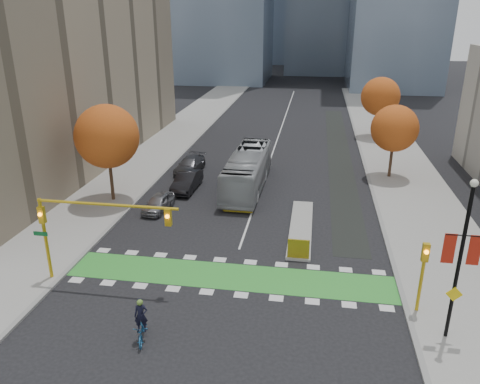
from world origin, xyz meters
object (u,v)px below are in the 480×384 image
(hazard_board, at_px, (298,249))
(traffic_signal_east, at_px, (423,267))
(traffic_signal_west, at_px, (84,221))
(bus, at_px, (248,170))
(tree_east_far, at_px, (380,97))
(tree_west, at_px, (107,136))
(cyclist, at_px, (142,326))
(parked_car_b, at_px, (187,181))
(tree_east_near, at_px, (395,128))
(parked_car_a, at_px, (158,203))
(banner_lamppost, at_px, (461,255))
(parked_car_c, at_px, (190,165))

(hazard_board, height_order, traffic_signal_east, traffic_signal_east)
(traffic_signal_west, distance_m, bus, 18.80)
(tree_east_far, distance_m, traffic_signal_east, 38.64)
(tree_west, height_order, traffic_signal_east, tree_west)
(tree_west, height_order, tree_east_far, tree_west)
(tree_west, xyz_separation_m, cyclist, (8.87, -16.98, -4.85))
(traffic_signal_west, bearing_deg, parked_car_b, 84.92)
(tree_east_near, height_order, parked_car_b, tree_east_near)
(hazard_board, distance_m, parked_car_a, 13.17)
(traffic_signal_west, relative_size, banner_lamppost, 1.03)
(traffic_signal_west, distance_m, banner_lamppost, 19.54)
(parked_car_c, bearing_deg, traffic_signal_west, -85.55)
(tree_west, distance_m, traffic_signal_east, 25.90)
(tree_west, bearing_deg, tree_east_near, 22.62)
(hazard_board, height_order, tree_east_near, tree_east_near)
(tree_west, bearing_deg, banner_lamppost, -31.68)
(hazard_board, distance_m, bus, 13.72)
(parked_car_c, bearing_deg, parked_car_a, -84.27)
(tree_east_near, bearing_deg, tree_west, -157.38)
(hazard_board, height_order, traffic_signal_west, traffic_signal_west)
(bus, distance_m, parked_car_b, 5.56)
(tree_east_far, bearing_deg, tree_east_near, -91.79)
(cyclist, height_order, parked_car_b, cyclist)
(cyclist, bearing_deg, parked_car_c, 86.47)
(traffic_signal_east, height_order, parked_car_b, traffic_signal_east)
(traffic_signal_west, xyz_separation_m, parked_car_c, (0.37, 21.10, -3.30))
(parked_car_a, bearing_deg, tree_east_far, 60.52)
(parked_car_c, bearing_deg, tree_east_near, 9.58)
(traffic_signal_west, xyz_separation_m, bus, (6.76, 17.39, -2.31))
(tree_east_far, relative_size, banner_lamppost, 0.92)
(traffic_signal_east, distance_m, bus, 20.96)
(traffic_signal_east, distance_m, banner_lamppost, 2.92)
(bus, bearing_deg, traffic_signal_west, -110.45)
(traffic_signal_east, bearing_deg, parked_car_c, 130.57)
(traffic_signal_east, bearing_deg, tree_east_near, 86.19)
(tree_east_far, distance_m, traffic_signal_west, 43.61)
(tree_east_near, height_order, parked_car_c, tree_east_near)
(traffic_signal_east, distance_m, parked_car_a, 21.26)
(tree_east_far, height_order, cyclist, tree_east_far)
(banner_lamppost, xyz_separation_m, bus, (-12.67, 19.38, -2.89))
(tree_west, distance_m, bus, 12.50)
(banner_lamppost, xyz_separation_m, parked_car_c, (-19.06, 23.09, -3.88))
(traffic_signal_west, bearing_deg, banner_lamppost, -5.86)
(tree_east_far, xyz_separation_m, traffic_signal_east, (-2.00, -38.51, -2.51))
(tree_west, distance_m, traffic_signal_west, 13.25)
(tree_east_far, xyz_separation_m, parked_car_a, (-20.01, -27.41, -4.57))
(hazard_board, distance_m, tree_east_far, 35.13)
(tree_east_far, distance_m, bus, 25.40)
(parked_car_b, bearing_deg, hazard_board, -45.71)
(traffic_signal_east, relative_size, cyclist, 1.80)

